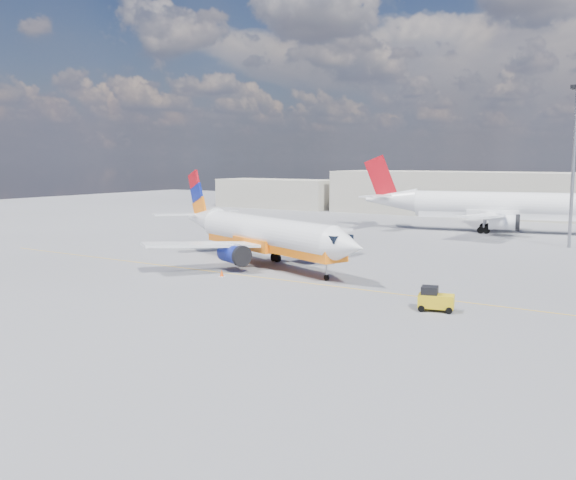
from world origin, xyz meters
The scene contains 9 objects.
ground centered at (0.00, 0.00, 0.00)m, with size 240.00×240.00×0.00m, color slate.
taxi_line centered at (0.00, 3.00, 0.01)m, with size 70.00×0.15×0.01m, color yellow.
terminal_main centered at (5.00, 75.00, 4.00)m, with size 70.00×14.00×8.00m, color beige.
terminal_annex centered at (-45.00, 72.00, 3.00)m, with size 26.00×10.00×6.00m, color beige.
main_jet centered at (-4.35, 8.59, 3.07)m, with size 30.07×22.72×9.21m.
second_jet centered at (6.76, 49.70, 3.66)m, with size 36.36×27.92×10.97m.
gse_tug centered at (16.67, -0.74, 0.80)m, with size 2.62×1.99×1.69m.
traffic_cone centered at (-3.68, 1.38, 0.30)m, with size 0.44×0.44×0.61m.
floodlight_mast centered at (18.83, 38.30, 11.22)m, with size 1.37×1.37×18.72m.
Camera 1 is at (31.54, -42.35, 10.36)m, focal length 40.00 mm.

